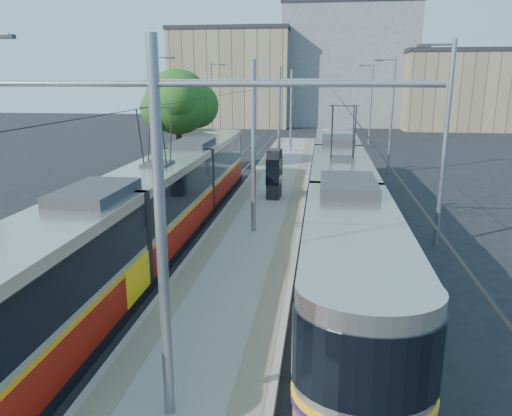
# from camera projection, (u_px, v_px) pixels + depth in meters

# --- Properties ---
(ground) EXTENTS (160.00, 160.00, 0.00)m
(ground) POSITION_uv_depth(u_px,v_px,m) (214.00, 327.00, 13.63)
(ground) COLOR black
(ground) RESTS_ON ground
(platform) EXTENTS (4.00, 50.00, 0.30)m
(platform) POSITION_uv_depth(u_px,v_px,m) (274.00, 189.00, 29.90)
(platform) COLOR gray
(platform) RESTS_ON ground
(tactile_strip_left) EXTENTS (0.70, 50.00, 0.01)m
(tactile_strip_left) POSITION_uv_depth(u_px,v_px,m) (250.00, 186.00, 30.04)
(tactile_strip_left) COLOR gray
(tactile_strip_left) RESTS_ON platform
(tactile_strip_right) EXTENTS (0.70, 50.00, 0.01)m
(tactile_strip_right) POSITION_uv_depth(u_px,v_px,m) (298.00, 187.00, 29.67)
(tactile_strip_right) COLOR gray
(tactile_strip_right) RESTS_ON platform
(rails) EXTENTS (8.71, 70.00, 0.03)m
(rails) POSITION_uv_depth(u_px,v_px,m) (274.00, 191.00, 29.93)
(rails) COLOR gray
(rails) RESTS_ON ground
(track_arrow) EXTENTS (1.20, 5.00, 0.01)m
(track_arrow) POSITION_uv_depth(u_px,v_px,m) (29.00, 380.00, 11.21)
(track_arrow) COLOR silver
(track_arrow) RESTS_ON ground
(tram_left) EXTENTS (2.43, 27.67, 5.50)m
(tram_left) POSITION_uv_depth(u_px,v_px,m) (159.00, 204.00, 19.90)
(tram_left) COLOR black
(tram_left) RESTS_ON ground
(tram_right) EXTENTS (2.43, 28.54, 5.50)m
(tram_right) POSITION_uv_depth(u_px,v_px,m) (340.00, 194.00, 21.08)
(tram_right) COLOR black
(tram_right) RESTS_ON ground
(catenary) EXTENTS (9.20, 70.00, 7.00)m
(catenary) POSITION_uv_depth(u_px,v_px,m) (270.00, 119.00, 26.06)
(catenary) COLOR gray
(catenary) RESTS_ON platform
(street_lamps) EXTENTS (15.18, 38.22, 8.00)m
(street_lamps) POSITION_uv_depth(u_px,v_px,m) (281.00, 116.00, 32.71)
(street_lamps) COLOR gray
(street_lamps) RESTS_ON ground
(shelter) EXTENTS (0.81, 1.23, 2.62)m
(shelter) POSITION_uv_depth(u_px,v_px,m) (274.00, 173.00, 26.69)
(shelter) COLOR black
(shelter) RESTS_ON platform
(tree) EXTENTS (4.98, 4.61, 7.24)m
(tree) POSITION_uv_depth(u_px,v_px,m) (182.00, 103.00, 34.86)
(tree) COLOR #382314
(tree) RESTS_ON ground
(building_left) EXTENTS (16.32, 12.24, 13.20)m
(building_left) POSITION_uv_depth(u_px,v_px,m) (234.00, 78.00, 70.78)
(building_left) COLOR gray
(building_left) RESTS_ON ground
(building_centre) EXTENTS (18.36, 14.28, 16.59)m
(building_centre) POSITION_uv_depth(u_px,v_px,m) (347.00, 66.00, 72.15)
(building_centre) COLOR gray
(building_centre) RESTS_ON ground
(building_right) EXTENTS (14.28, 10.20, 10.19)m
(building_right) POSITION_uv_depth(u_px,v_px,m) (456.00, 90.00, 65.42)
(building_right) COLOR gray
(building_right) RESTS_ON ground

